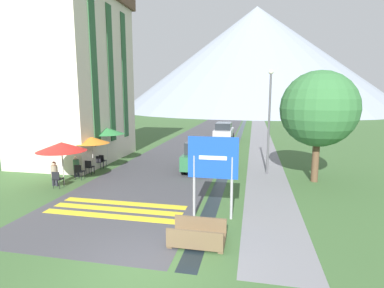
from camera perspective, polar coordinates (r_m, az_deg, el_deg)
The scene contains 23 objects.
ground_plane at distance 27.40m, azimuth 5.67°, elevation -0.36°, with size 160.00×160.00×0.00m, color #3D6033.
road at distance 37.53m, azimuth 3.49°, elevation 2.26°, with size 6.40×60.00×0.01m.
footpath at distance 37.17m, azimuth 12.85°, elevation 1.98°, with size 2.20×60.00×0.01m.
drainage_channel at distance 37.19m, azimuth 9.15°, elevation 2.09°, with size 0.60×60.00×0.00m.
crosswalk_marking at distance 12.70m, azimuth -14.12°, elevation -11.97°, with size 5.44×1.84×0.01m.
mountain_distant at distance 97.47m, azimuth 12.03°, elevation 15.46°, with size 82.25×82.25×30.97m.
hotel_building at distance 22.55m, azimuth -21.69°, elevation 13.23°, with size 5.99×8.31×11.84m.
road_sign at distance 10.99m, azimuth 4.00°, elevation -4.01°, with size 1.85×0.11×3.07m.
footbridge at distance 9.69m, azimuth 1.05°, elevation -17.20°, with size 1.70×1.10×0.65m.
parked_car_near at distance 18.33m, azimuth 1.42°, elevation -2.21°, with size 1.71×3.82×1.82m.
parked_car_far at distance 30.93m, azimuth 6.09°, elevation 2.43°, with size 1.86×4.42×1.82m.
cafe_chair_far_right at distance 19.74m, azimuth -16.83°, elevation -2.94°, with size 0.40×0.40×0.85m.
cafe_chair_nearest at distance 16.26m, azimuth -24.30°, elevation -5.94°, with size 0.40×0.40×0.85m.
cafe_chair_middle at distance 18.29m, azimuth -18.99°, elevation -4.01°, with size 0.40×0.40×0.85m.
cafe_chair_near_right at distance 17.39m, azimuth -20.73°, elevation -4.77°, with size 0.40×0.40×0.85m.
cafe_chair_far_left at distance 19.45m, azimuth -17.37°, elevation -3.15°, with size 0.40×0.40×0.85m.
cafe_umbrella_front_red at distance 16.49m, azimuth -23.60°, elevation -0.47°, with size 2.46×2.46×2.22m.
cafe_umbrella_middle_orange at distance 18.54m, azimuth -18.53°, elevation 0.69°, with size 2.02×2.02×2.14m.
cafe_umbrella_rear_green at distance 20.43m, azimuth -16.03°, elevation 2.41°, with size 2.35×2.35×2.46m.
person_seated_far at distance 16.70m, azimuth -24.74°, elevation -4.94°, with size 0.32×0.32×1.26m.
person_seated_near at distance 18.04m, azimuth -21.19°, elevation -3.81°, with size 0.32×0.32×1.20m.
streetlamp at distance 17.61m, azimuth 14.52°, elevation 5.50°, with size 0.28×0.28×5.98m.
tree_by_path at distance 16.80m, azimuth 23.01°, elevation 6.15°, with size 3.91×3.91×5.82m.
Camera 1 is at (2.79, -6.88, 4.54)m, focal length 28.00 mm.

